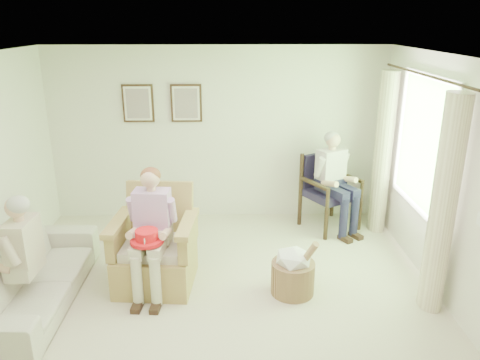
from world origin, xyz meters
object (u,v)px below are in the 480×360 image
at_px(red_hat, 147,238).
at_px(sofa, 32,278).
at_px(wicker_armchair, 156,254).
at_px(person_dark, 333,175).
at_px(person_sofa, 18,251).
at_px(wood_armchair, 329,188).
at_px(hatbox, 293,271).
at_px(person_wicker, 151,223).

bearing_deg(red_hat, sofa, -176.78).
bearing_deg(wicker_armchair, person_dark, 35.88).
xyz_separation_m(person_dark, person_sofa, (-3.60, -2.02, -0.11)).
bearing_deg(person_sofa, wicker_armchair, 118.36).
height_order(wicker_armchair, wood_armchair, wicker_armchair).
bearing_deg(hatbox, sofa, -176.82).
xyz_separation_m(wicker_armchair, person_dark, (2.33, 1.41, 0.49)).
distance_m(wicker_armchair, hatbox, 1.59).
bearing_deg(person_wicker, red_hat, -91.36).
relative_size(wicker_armchair, wood_armchair, 1.06).
bearing_deg(person_dark, wicker_armchair, -178.35).
relative_size(wicker_armchair, hatbox, 1.59).
bearing_deg(person_dark, sofa, 177.45).
bearing_deg(wicker_armchair, red_hat, -88.78).
xyz_separation_m(wood_armchair, hatbox, (-0.76, -1.85, -0.31)).
height_order(wicker_armchair, person_dark, person_dark).
bearing_deg(person_dark, person_sofa, 179.86).
bearing_deg(person_wicker, person_dark, 38.50).
bearing_deg(person_wicker, hatbox, 0.56).
distance_m(wood_armchair, red_hat, 3.05).
distance_m(sofa, person_wicker, 1.39).
relative_size(person_wicker, red_hat, 3.93).
bearing_deg(red_hat, wood_armchair, 39.48).
distance_m(person_wicker, red_hat, 0.22).
distance_m(wicker_armchair, person_sofa, 1.46).
height_order(person_wicker, person_dark, person_dark).
bearing_deg(person_wicker, person_sofa, -155.12).
height_order(wicker_armchair, hatbox, wicker_armchair).
bearing_deg(wood_armchair, person_sofa, -178.05).
relative_size(person_dark, person_sofa, 1.11).
bearing_deg(hatbox, person_dark, 65.44).
height_order(wicker_armchair, person_sofa, person_sofa).
xyz_separation_m(wicker_armchair, person_wicker, (0.00, -0.15, 0.47)).
bearing_deg(wicker_armchair, sofa, -156.92).
relative_size(wicker_armchair, person_wicker, 0.81).
height_order(wicker_armchair, sofa, wicker_armchair).
distance_m(sofa, person_sofa, 0.46).
xyz_separation_m(wood_armchair, person_sofa, (-3.60, -2.20, 0.15)).
relative_size(wicker_armchair, person_dark, 0.80).
distance_m(wood_armchair, person_wicker, 2.92).
distance_m(sofa, hatbox, 2.84).
relative_size(wicker_armchair, person_sofa, 0.89).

